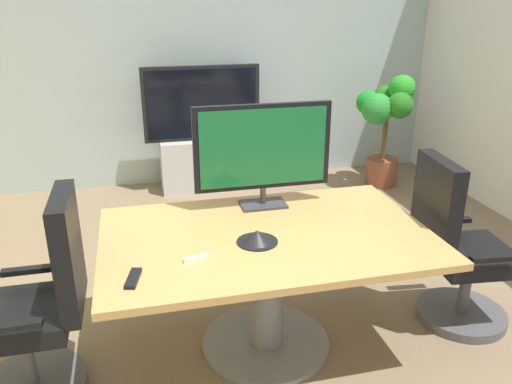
# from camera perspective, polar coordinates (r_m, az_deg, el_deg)

# --- Properties ---
(ground_plane) EXTENTS (7.00, 7.00, 0.00)m
(ground_plane) POSITION_cam_1_polar(r_m,az_deg,el_deg) (3.29, -0.10, -15.58)
(ground_plane) COLOR #7A664C
(wall_back_glass_partition) EXTENTS (5.55, 0.10, 2.94)m
(wall_back_glass_partition) POSITION_cam_1_polar(r_m,az_deg,el_deg) (5.62, -7.59, 15.82)
(wall_back_glass_partition) COLOR #9EB2B7
(wall_back_glass_partition) RESTS_ON ground
(conference_table) EXTENTS (1.80, 1.14, 0.74)m
(conference_table) POSITION_cam_1_polar(r_m,az_deg,el_deg) (2.92, 1.17, -8.07)
(conference_table) COLOR #B2894C
(conference_table) RESTS_ON ground
(office_chair_left) EXTENTS (0.60, 0.57, 1.09)m
(office_chair_left) POSITION_cam_1_polar(r_m,az_deg,el_deg) (2.87, -22.84, -12.48)
(office_chair_left) COLOR #4C4C51
(office_chair_left) RESTS_ON ground
(office_chair_right) EXTENTS (0.62, 0.60, 1.09)m
(office_chair_right) POSITION_cam_1_polar(r_m,az_deg,el_deg) (3.42, 21.32, -6.71)
(office_chair_right) COLOR #4C4C51
(office_chair_right) RESTS_ON ground
(tv_monitor) EXTENTS (0.84, 0.18, 0.64)m
(tv_monitor) POSITION_cam_1_polar(r_m,az_deg,el_deg) (3.09, 0.78, 4.72)
(tv_monitor) COLOR #333338
(tv_monitor) RESTS_ON conference_table
(wall_display_unit) EXTENTS (1.20, 0.36, 1.31)m
(wall_display_unit) POSITION_cam_1_polar(r_m,az_deg,el_deg) (5.47, -5.89, 4.79)
(wall_display_unit) COLOR #B7BABC
(wall_display_unit) RESTS_ON ground
(potted_plant) EXTENTS (0.61, 0.63, 1.20)m
(potted_plant) POSITION_cam_1_polar(r_m,az_deg,el_deg) (5.60, 14.13, 7.81)
(potted_plant) COLOR brown
(potted_plant) RESTS_ON ground
(conference_phone) EXTENTS (0.22, 0.22, 0.07)m
(conference_phone) POSITION_cam_1_polar(r_m,az_deg,el_deg) (2.72, 0.14, -5.03)
(conference_phone) COLOR black
(conference_phone) RESTS_ON conference_table
(remote_control) EXTENTS (0.09, 0.18, 0.02)m
(remote_control) POSITION_cam_1_polar(r_m,az_deg,el_deg) (2.46, -13.49, -9.31)
(remote_control) COLOR black
(remote_control) RESTS_ON conference_table
(whiteboard_marker) EXTENTS (0.13, 0.05, 0.02)m
(whiteboard_marker) POSITION_cam_1_polar(r_m,az_deg,el_deg) (2.57, -6.70, -7.30)
(whiteboard_marker) COLOR silver
(whiteboard_marker) RESTS_ON conference_table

